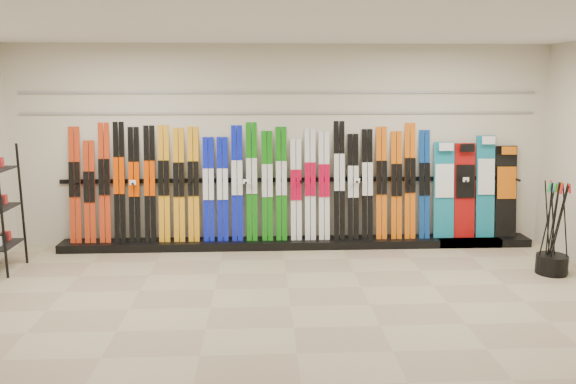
{
  "coord_description": "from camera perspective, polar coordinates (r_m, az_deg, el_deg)",
  "views": [
    {
      "loc": [
        -0.31,
        -5.87,
        2.45
      ],
      "look_at": [
        0.02,
        1.0,
        1.1
      ],
      "focal_mm": 35.0,
      "sensor_mm": 36.0,
      "label": 1
    }
  ],
  "objects": [
    {
      "name": "floor",
      "position": [
        6.37,
        0.27,
        -11.52
      ],
      "size": [
        8.0,
        8.0,
        0.0
      ],
      "primitive_type": "plane",
      "color": "tan",
      "rests_on": "ground"
    },
    {
      "name": "back_wall",
      "position": [
        8.43,
        -0.62,
        4.63
      ],
      "size": [
        8.0,
        0.0,
        8.0
      ],
      "primitive_type": "plane",
      "rotation": [
        1.57,
        0.0,
        0.0
      ],
      "color": "beige",
      "rests_on": "floor"
    },
    {
      "name": "ceiling",
      "position": [
        5.9,
        0.3,
        16.46
      ],
      "size": [
        8.0,
        8.0,
        0.0
      ],
      "primitive_type": "plane",
      "rotation": [
        3.14,
        0.0,
        0.0
      ],
      "color": "silver",
      "rests_on": "back_wall"
    },
    {
      "name": "ski_rack_base",
      "position": [
        8.51,
        0.98,
        -5.21
      ],
      "size": [
        8.0,
        0.4,
        0.12
      ],
      "primitive_type": "cube",
      "color": "black",
      "rests_on": "floor"
    },
    {
      "name": "skis",
      "position": [
        8.37,
        -3.73,
        0.75
      ],
      "size": [
        5.37,
        0.3,
        1.83
      ],
      "color": "#BB3112",
      "rests_on": "ski_rack_base"
    },
    {
      "name": "snowboards",
      "position": [
        8.98,
        18.46,
        0.22
      ],
      "size": [
        1.28,
        0.24,
        1.54
      ],
      "color": "#14728C",
      "rests_on": "ski_rack_base"
    },
    {
      "name": "pole_bin",
      "position": [
        8.1,
        25.2,
        -6.66
      ],
      "size": [
        0.4,
        0.4,
        0.25
      ],
      "primitive_type": "cylinder",
      "color": "black",
      "rests_on": "floor"
    },
    {
      "name": "ski_poles",
      "position": [
        7.99,
        25.35,
        -3.3
      ],
      "size": [
        0.38,
        0.41,
        1.18
      ],
      "color": "black",
      "rests_on": "pole_bin"
    },
    {
      "name": "slatwall_rail_0",
      "position": [
        8.37,
        -0.62,
        8.02
      ],
      "size": [
        7.6,
        0.02,
        0.03
      ],
      "primitive_type": "cube",
      "color": "gray",
      "rests_on": "back_wall"
    },
    {
      "name": "slatwall_rail_1",
      "position": [
        8.36,
        -0.63,
        10.08
      ],
      "size": [
        7.6,
        0.02,
        0.03
      ],
      "primitive_type": "cube",
      "color": "gray",
      "rests_on": "back_wall"
    }
  ]
}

